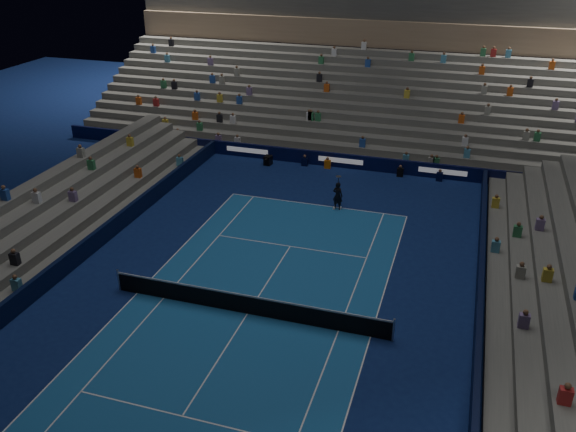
# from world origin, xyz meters

# --- Properties ---
(ground) EXTENTS (90.00, 90.00, 0.00)m
(ground) POSITION_xyz_m (0.00, 0.00, 0.00)
(ground) COLOR #0D1D52
(ground) RESTS_ON ground
(court_surface) EXTENTS (10.97, 23.77, 0.01)m
(court_surface) POSITION_xyz_m (0.00, 0.00, 0.01)
(court_surface) COLOR #1B5797
(court_surface) RESTS_ON ground
(sponsor_barrier_far) EXTENTS (44.00, 0.25, 1.00)m
(sponsor_barrier_far) POSITION_xyz_m (0.00, 18.50, 0.50)
(sponsor_barrier_far) COLOR #080C33
(sponsor_barrier_far) RESTS_ON ground
(sponsor_barrier_east) EXTENTS (0.25, 37.00, 1.00)m
(sponsor_barrier_east) POSITION_xyz_m (9.70, 0.00, 0.50)
(sponsor_barrier_east) COLOR black
(sponsor_barrier_east) RESTS_ON ground
(sponsor_barrier_west) EXTENTS (0.25, 37.00, 1.00)m
(sponsor_barrier_west) POSITION_xyz_m (-9.70, 0.00, 0.50)
(sponsor_barrier_west) COLOR black
(sponsor_barrier_west) RESTS_ON ground
(grandstand_main) EXTENTS (44.00, 15.20, 11.20)m
(grandstand_main) POSITION_xyz_m (0.00, 27.90, 3.38)
(grandstand_main) COLOR #60605B
(grandstand_main) RESTS_ON ground
(grandstand_east) EXTENTS (5.00, 37.00, 2.50)m
(grandstand_east) POSITION_xyz_m (13.17, 0.00, 0.92)
(grandstand_east) COLOR #5E5E5A
(grandstand_east) RESTS_ON ground
(tennis_net) EXTENTS (12.90, 0.10, 1.10)m
(tennis_net) POSITION_xyz_m (0.00, 0.00, 0.50)
(tennis_net) COLOR #B2B2B7
(tennis_net) RESTS_ON ground
(tennis_player) EXTENTS (0.71, 0.54, 1.73)m
(tennis_player) POSITION_xyz_m (1.33, 11.71, 0.87)
(tennis_player) COLOR black
(tennis_player) RESTS_ON ground
(broadcast_camera) EXTENTS (0.53, 0.97, 0.65)m
(broadcast_camera) POSITION_xyz_m (-5.07, 17.41, 0.33)
(broadcast_camera) COLOR black
(broadcast_camera) RESTS_ON ground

